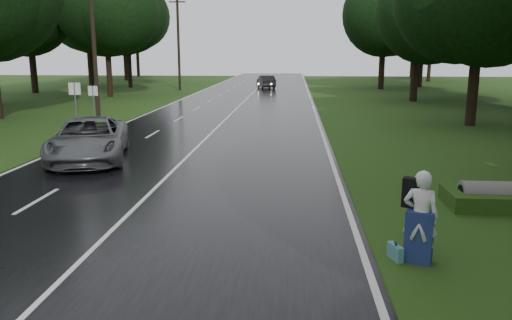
{
  "coord_description": "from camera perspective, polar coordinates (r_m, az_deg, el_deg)",
  "views": [
    {
      "loc": [
        4.29,
        -11.3,
        4.22
      ],
      "look_at": [
        3.21,
        3.1,
        1.1
      ],
      "focal_mm": 35.24,
      "sensor_mm": 36.0,
      "label": 1
    }
  ],
  "objects": [
    {
      "name": "tree_left_f",
      "position": [
        63.76,
        -14.04,
        8.02
      ],
      "size": [
        9.85,
        9.85,
        15.39
      ],
      "primitive_type": null,
      "color": "black",
      "rests_on": "ground"
    },
    {
      "name": "road_sign_a",
      "position": [
        28.49,
        -19.57,
        2.96
      ],
      "size": [
        0.63,
        0.1,
        2.64
      ],
      "primitive_type": null,
      "color": "white",
      "rests_on": "ground"
    },
    {
      "name": "grey_car",
      "position": [
        20.72,
        -18.44,
        2.24
      ],
      "size": [
        4.23,
        6.46,
        1.65
      ],
      "primitive_type": "imported",
      "rotation": [
        0.0,
        0.0,
        0.27
      ],
      "color": "#55575B",
      "rests_on": "road"
    },
    {
      "name": "utility_pole_mid",
      "position": [
        34.69,
        -17.42,
        4.64
      ],
      "size": [
        1.8,
        0.28,
        9.5
      ],
      "primitive_type": null,
      "color": "black",
      "rests_on": "ground"
    },
    {
      "name": "lane_center",
      "position": [
        31.87,
        -3.48,
        4.63
      ],
      "size": [
        0.12,
        140.0,
        0.01
      ],
      "primitive_type": "cube",
      "color": "silver",
      "rests_on": "road"
    },
    {
      "name": "road_sign_b",
      "position": [
        30.67,
        -17.78,
        3.69
      ],
      "size": [
        0.56,
        0.1,
        2.31
      ],
      "primitive_type": null,
      "color": "white",
      "rests_on": "ground"
    },
    {
      "name": "ground",
      "position": [
        12.8,
        -15.69,
        -7.53
      ],
      "size": [
        160.0,
        160.0,
        0.0
      ],
      "primitive_type": "plane",
      "color": "#244213",
      "rests_on": "ground"
    },
    {
      "name": "tree_right_d",
      "position": [
        32.08,
        23.09,
        3.65
      ],
      "size": [
        8.43,
        8.43,
        13.17
      ],
      "primitive_type": null,
      "color": "black",
      "rests_on": "ground"
    },
    {
      "name": "hitchhiker",
      "position": [
        10.75,
        18.08,
        -6.45
      ],
      "size": [
        0.83,
        0.8,
        1.93
      ],
      "color": "silver",
      "rests_on": "ground"
    },
    {
      "name": "utility_pole_far",
      "position": [
        57.56,
        -8.62,
        7.84
      ],
      "size": [
        1.8,
        0.28,
        10.58
      ],
      "primitive_type": null,
      "color": "black",
      "rests_on": "ground"
    },
    {
      "name": "road",
      "position": [
        31.87,
        -3.48,
        4.58
      ],
      "size": [
        12.0,
        140.0,
        0.04
      ],
      "primitive_type": "cube",
      "color": "black",
      "rests_on": "ground"
    },
    {
      "name": "tree_right_f",
      "position": [
        60.52,
        13.95,
        7.82
      ],
      "size": [
        9.18,
        9.18,
        14.34
      ],
      "primitive_type": null,
      "color": "black",
      "rests_on": "ground"
    },
    {
      "name": "culvert",
      "position": [
        15.43,
        24.66,
        -4.82
      ],
      "size": [
        1.45,
        0.73,
        0.73
      ],
      "primitive_type": "cylinder",
      "rotation": [
        0.0,
        1.57,
        0.0
      ],
      "color": "slate",
      "rests_on": "ground"
    },
    {
      "name": "far_car",
      "position": [
        59.93,
        1.13,
        8.88
      ],
      "size": [
        2.61,
        4.72,
        1.48
      ],
      "primitive_type": "imported",
      "rotation": [
        0.0,
        0.0,
        3.39
      ],
      "color": "black",
      "rests_on": "road"
    },
    {
      "name": "tree_right_e",
      "position": [
        46.24,
        17.37,
        6.39
      ],
      "size": [
        8.15,
        8.15,
        12.74
      ],
      "primitive_type": null,
      "color": "black",
      "rests_on": "ground"
    },
    {
      "name": "suitcase",
      "position": [
        10.94,
        15.51,
        -10.04
      ],
      "size": [
        0.28,
        0.47,
        0.32
      ],
      "primitive_type": "cube",
      "rotation": [
        0.0,
        0.0,
        0.34
      ],
      "color": "teal",
      "rests_on": "ground"
    },
    {
      "name": "tree_left_e",
      "position": [
        50.36,
        -16.17,
        6.89
      ],
      "size": [
        9.33,
        9.33,
        14.57
      ],
      "primitive_type": null,
      "color": "black",
      "rests_on": "ground"
    }
  ]
}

